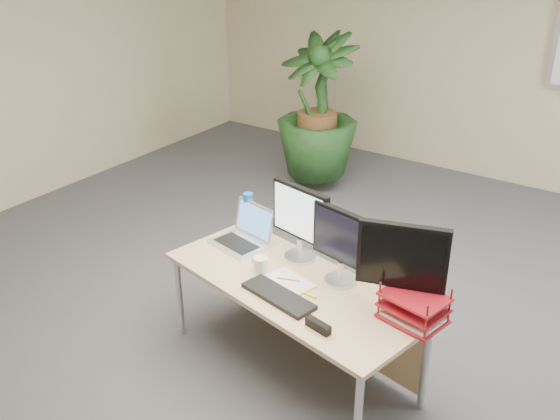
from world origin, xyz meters
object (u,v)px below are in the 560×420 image
Objects in this scene: monitor_right at (342,242)px; laptop at (245,234)px; floor_plant at (317,119)px; monitor_left at (300,218)px; desk at (303,296)px.

laptop is (-0.77, 0.06, -0.21)m from monitor_right.
monitor_right is (1.63, -2.38, 0.16)m from floor_plant.
laptop is at bearing 175.19° from monitor_right.
laptop is at bearing -175.30° from monitor_left.
floor_plant is at bearing 119.88° from desk.
desk is 1.17× the size of floor_plant.
desk is 3.55× the size of monitor_left.
monitor_left reaches higher than monitor_right.
monitor_left is at bearing 164.32° from monitor_right.
floor_plant is at bearing 119.18° from monitor_left.
monitor_left reaches higher than laptop.
laptop is at bearing 164.78° from desk.
floor_plant reaches higher than desk.
floor_plant is 2.62m from monitor_left.
laptop is (-0.56, 0.15, 0.19)m from desk.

